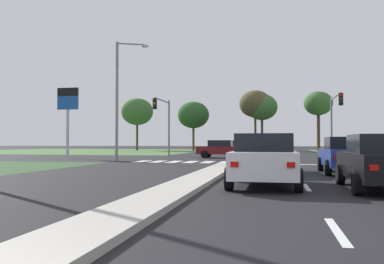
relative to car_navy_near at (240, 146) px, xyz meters
The scene contains 34 objects.
ground_plane 25.31m from the car_navy_near, 84.77° to the right, with size 200.00×200.00×0.00m, color black.
grass_verge_far_left 23.22m from the car_navy_near, behind, with size 35.00×35.00×0.01m, color #476B38.
median_island_near 44.25m from the car_navy_near, 87.01° to the right, with size 1.20×22.00×0.14m, color #ADA89E.
median_island_far 2.43m from the car_navy_near, ahead, with size 1.20×36.00×0.14m, color gray.
lane_dash_near 50.96m from the car_navy_near, 83.46° to the right, with size 0.14×2.00×0.01m, color silver.
lane_dash_second 45.00m from the car_navy_near, 82.58° to the right, with size 0.14×2.00×0.01m, color silver.
lane_dash_third 39.06m from the car_navy_near, 81.45° to the right, with size 0.14×2.00×0.01m, color silver.
lane_dash_fourth 33.14m from the car_navy_near, 79.91° to the right, with size 0.14×2.00×0.01m, color silver.
lane_dash_fifth 27.26m from the car_navy_near, 77.69° to the right, with size 0.14×2.00×0.01m, color silver.
stop_bar_near 32.77m from the car_navy_near, 79.26° to the right, with size 6.40×0.50×0.01m, color silver.
crosswalk_bar_near 30.67m from the car_navy_near, 97.67° to the right, with size 0.70×2.80×0.01m, color silver.
crosswalk_bar_second 30.54m from the car_navy_near, 95.53° to the right, with size 0.70×2.80×0.01m, color silver.
crosswalk_bar_third 30.45m from the car_navy_near, 93.38° to the right, with size 0.70×2.80×0.01m, color silver.
crosswalk_bar_fourth 30.40m from the car_navy_near, 91.21° to the right, with size 0.70×2.80×0.01m, color silver.
crosswalk_bar_fifth 30.40m from the car_navy_near, 89.04° to the right, with size 0.70×2.80×0.01m, color silver.
crosswalk_bar_sixth 30.44m from the car_navy_near, 86.88° to the right, with size 0.70×2.80×0.01m, color silver.
crosswalk_bar_seventh 30.53m from the car_navy_near, 84.72° to the right, with size 0.70×2.80×0.01m, color silver.
crosswalk_bar_eighth 30.65m from the car_navy_near, 82.58° to the right, with size 0.70×2.80×0.01m, color silver.
car_navy_near is the anchor object (origin of this frame).
car_beige_second 39.55m from the car_navy_near, 83.39° to the right, with size 1.94×4.43×1.57m.
car_teal_third 6.59m from the car_navy_near, 91.12° to the right, with size 2.00×4.59×1.52m.
car_maroon_fifth 22.93m from the car_navy_near, 88.84° to the right, with size 4.25×1.99×1.49m.
car_white_sixth 44.80m from the car_navy_near, 84.13° to the right, with size 2.07×4.18×1.58m.
car_blue_seventh 39.50m from the car_navy_near, 78.50° to the right, with size 2.03×4.55×1.56m.
car_black_eighth 45.56m from the car_navy_near, 80.14° to the right, with size 1.97×4.36×1.55m.
traffic_signal_far_right 23.21m from the car_navy_near, 64.50° to the right, with size 0.32×5.82×5.43m.
traffic_signal_far_left 21.37m from the car_navy_near, 104.48° to the right, with size 0.32×5.14×5.43m.
street_lamp_second 31.25m from the car_navy_near, 100.52° to the right, with size 2.15×1.01×8.32m.
fuel_price_totem 28.97m from the car_navy_near, 114.63° to the right, with size 1.80×0.24×5.85m.
treeline_near 18.65m from the car_navy_near, 162.27° to the left, with size 5.13×5.13×8.45m.
treeline_second 9.60m from the car_navy_near, 151.85° to the left, with size 4.82×4.82×7.55m.
treeline_third 8.66m from the car_navy_near, 70.76° to the left, with size 4.88×4.88×9.26m.
treeline_fourth 8.61m from the car_navy_near, 62.28° to the left, with size 4.70×4.70×8.67m.
treeline_fifth 14.59m from the car_navy_near, 30.66° to the left, with size 4.28×4.28×9.01m.
Camera 1 is at (2.60, -1.85, 1.34)m, focal length 37.98 mm.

